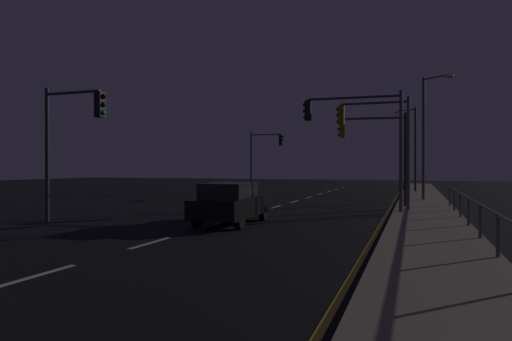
# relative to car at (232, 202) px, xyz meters

# --- Properties ---
(ground_plane) EXTENTS (112.00, 112.00, 0.00)m
(ground_plane) POSITION_rel_car_xyz_m (-0.53, 3.78, -0.82)
(ground_plane) COLOR black
(ground_plane) RESTS_ON ground
(sidewalk_right) EXTENTS (2.83, 77.00, 0.14)m
(sidewalk_right) POSITION_rel_car_xyz_m (7.04, 3.78, -0.75)
(sidewalk_right) COLOR gray
(sidewalk_right) RESTS_ON ground
(lane_markings_center) EXTENTS (0.14, 50.00, 0.01)m
(lane_markings_center) POSITION_rel_car_xyz_m (-0.53, 7.28, -0.82)
(lane_markings_center) COLOR silver
(lane_markings_center) RESTS_ON ground
(lane_edge_line) EXTENTS (0.14, 53.00, 0.01)m
(lane_edge_line) POSITION_rel_car_xyz_m (5.37, 8.78, -0.82)
(lane_edge_line) COLOR gold
(lane_edge_line) RESTS_ON ground
(car) EXTENTS (1.95, 4.45, 1.57)m
(car) POSITION_rel_car_xyz_m (0.00, 0.00, 0.00)
(car) COLOR black
(car) RESTS_ON ground
(traffic_light_far_center) EXTENTS (3.48, 0.34, 5.38)m
(traffic_light_far_center) POSITION_rel_car_xyz_m (4.80, 6.62, 3.08)
(traffic_light_far_center) COLOR #4C4C51
(traffic_light_far_center) RESTS_ON sidewalk_right
(traffic_light_far_left) EXTENTS (2.85, 0.34, 5.27)m
(traffic_light_far_left) POSITION_rel_car_xyz_m (-5.91, -1.87, 2.84)
(traffic_light_far_left) COLOR #2D3033
(traffic_light_far_left) RESTS_ON ground
(traffic_light_mid_right) EXTENTS (3.49, 0.63, 4.81)m
(traffic_light_mid_right) POSITION_rel_car_xyz_m (4.55, 8.29, 2.70)
(traffic_light_mid_right) COLOR #2D3033
(traffic_light_mid_right) RESTS_ON sidewalk_right
(traffic_light_near_left) EXTENTS (3.06, 0.41, 5.29)m
(traffic_light_near_left) POSITION_rel_car_xyz_m (-5.93, 21.66, 2.86)
(traffic_light_near_left) COLOR #2D3033
(traffic_light_near_left) RESTS_ON ground
(traffic_light_overhead_east) EXTENTS (4.57, 0.49, 5.50)m
(traffic_light_overhead_east) POSITION_rel_car_xyz_m (4.02, 5.42, 3.23)
(traffic_light_overhead_east) COLOR #4C4C51
(traffic_light_overhead_east) RESTS_ON sidewalk_right
(street_lamp_corner) EXTENTS (1.73, 1.39, 7.60)m
(street_lamp_corner) POSITION_rel_car_xyz_m (7.32, 13.66, 3.87)
(street_lamp_corner) COLOR #4C4C51
(street_lamp_corner) RESTS_ON sidewalk_right
(street_lamp_far_end) EXTENTS (1.85, 1.22, 7.02)m
(street_lamp_far_end) POSITION_rel_car_xyz_m (6.34, 23.99, 3.57)
(street_lamp_far_end) COLOR #38383D
(street_lamp_far_end) RESTS_ON sidewalk_right
(barrier_fence) EXTENTS (0.09, 25.67, 0.98)m
(barrier_fence) POSITION_rel_car_xyz_m (8.30, -2.93, 0.05)
(barrier_fence) COLOR #59595E
(barrier_fence) RESTS_ON sidewalk_right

